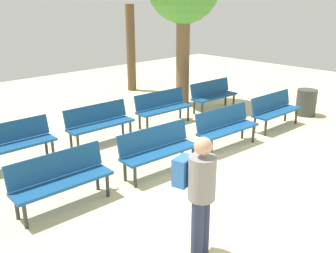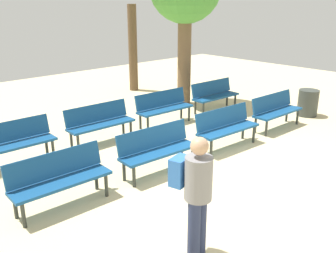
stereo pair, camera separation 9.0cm
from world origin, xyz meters
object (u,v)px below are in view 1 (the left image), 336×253
object	(u,v)px
bench_r1_c1	(99,121)
trash_bin	(306,102)
bench_r1_c0	(13,141)
bench_r0_c2	(226,125)
bench_r1_c2	(163,106)
bench_r1_c3	(213,94)
tree_0	(131,48)
bench_r0_c0	(61,177)
visitor_with_backpack	(199,191)
bench_r0_c3	(275,109)
bench_r0_c1	(158,147)

from	to	relation	value
bench_r1_c1	trash_bin	size ratio (longest dim) A/B	2.17
bench_r1_c0	bench_r0_c2	bearing A→B (deg)	-29.42
bench_r1_c2	bench_r1_c3	size ratio (longest dim) A/B	1.01
bench_r0_c2	bench_r1_c3	bearing A→B (deg)	49.14
bench_r1_c3	tree_0	bearing A→B (deg)	93.61
bench_r0_c0	bench_r1_c0	bearing A→B (deg)	89.52
bench_r1_c0	visitor_with_backpack	size ratio (longest dim) A/B	0.98
bench_r1_c1	visitor_with_backpack	bearing A→B (deg)	-106.19
bench_r1_c3	bench_r0_c2	bearing A→B (deg)	-132.63
bench_r1_c1	bench_r1_c2	bearing A→B (deg)	0.02
tree_0	bench_r0_c3	bearing A→B (deg)	-89.95
bench_r0_c3	bench_r1_c2	size ratio (longest dim) A/B	0.99
bench_r1_c0	bench_r1_c3	size ratio (longest dim) A/B	1.00
trash_bin	bench_r1_c0	bearing A→B (deg)	162.28
bench_r1_c3	trash_bin	distance (m)	2.66
bench_r0_c3	visitor_with_backpack	bearing A→B (deg)	-156.38
bench_r0_c2	tree_0	world-z (taller)	tree_0
tree_0	trash_bin	size ratio (longest dim) A/B	4.04
bench_r1_c2	tree_0	size ratio (longest dim) A/B	0.54
bench_r0_c0	bench_r1_c2	size ratio (longest dim) A/B	0.99
tree_0	trash_bin	bearing A→B (deg)	-74.43
bench_r1_c0	bench_r1_c2	xyz separation A→B (m)	(3.90, -0.16, 0.00)
bench_r1_c1	trash_bin	bearing A→B (deg)	-20.59
bench_r0_c1	bench_r1_c3	world-z (taller)	same
bench_r1_c1	trash_bin	xyz separation A→B (m)	(5.47, -2.28, -0.13)
bench_r1_c3	trash_bin	xyz separation A→B (m)	(1.54, -2.17, -0.13)
bench_r0_c0	trash_bin	distance (m)	7.53
bench_r0_c1	trash_bin	bearing A→B (deg)	2.26
bench_r0_c3	bench_r0_c2	bearing A→B (deg)	-179.01
bench_r0_c1	bench_r1_c0	world-z (taller)	same
tree_0	trash_bin	distance (m)	6.22
bench_r1_c3	visitor_with_backpack	xyz separation A→B (m)	(-5.35, -4.20, 0.43)
bench_r1_c3	trash_bin	bearing A→B (deg)	-52.57
bench_r0_c0	bench_r1_c3	world-z (taller)	same
bench_r1_c0	bench_r0_c1	bearing A→B (deg)	-48.56
bench_r0_c1	bench_r1_c3	bearing A→B (deg)	30.31
bench_r1_c1	tree_0	bearing A→B (deg)	45.33
bench_r0_c0	visitor_with_backpack	world-z (taller)	visitor_with_backpack
bench_r1_c2	bench_r1_c3	distance (m)	2.00
bench_r0_c1	tree_0	bearing A→B (deg)	59.42
bench_r1_c0	bench_r1_c1	bearing A→B (deg)	-1.33
bench_r0_c3	bench_r1_c3	size ratio (longest dim) A/B	1.00
bench_r0_c0	bench_r0_c3	xyz separation A→B (m)	(5.89, -0.26, 0.00)
bench_r1_c3	visitor_with_backpack	size ratio (longest dim) A/B	0.98
bench_r0_c0	bench_r1_c1	world-z (taller)	same
bench_r0_c0	tree_0	distance (m)	8.18
bench_r1_c1	trash_bin	distance (m)	5.93
bench_r1_c0	bench_r1_c3	distance (m)	5.90
bench_r0_c2	bench_r1_c1	size ratio (longest dim) A/B	1.01
bench_r1_c2	trash_bin	distance (m)	4.17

